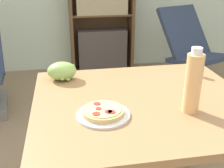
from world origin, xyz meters
TOP-DOWN VIEW (x-y plane):
  - dining_table at (-0.07, -0.00)m, footprint 1.01×0.89m
  - pizza_on_plate at (-0.28, -0.12)m, footprint 0.22×0.22m
  - grape_bunch at (-0.44, 0.31)m, footprint 0.16×0.12m
  - drink_bottle at (0.09, -0.15)m, footprint 0.07×0.07m
  - salt_shaker at (0.31, 0.24)m, footprint 0.04×0.04m
  - lounge_chair_far at (1.04, 1.76)m, footprint 0.77×0.91m
  - bookshelf at (0.08, 2.45)m, footprint 0.81×0.29m

SIDE VIEW (x-z plane):
  - lounge_chair_far at x=1.04m, z-range -0.15..0.73m
  - dining_table at x=-0.07m, z-range 0.26..1.01m
  - bookshelf at x=0.08m, z-range -0.06..1.42m
  - pizza_on_plate at x=-0.28m, z-range 0.74..0.78m
  - salt_shaker at x=0.31m, z-range 0.75..0.82m
  - grape_bunch at x=-0.44m, z-range 0.75..0.85m
  - drink_bottle at x=0.09m, z-range 0.74..1.02m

